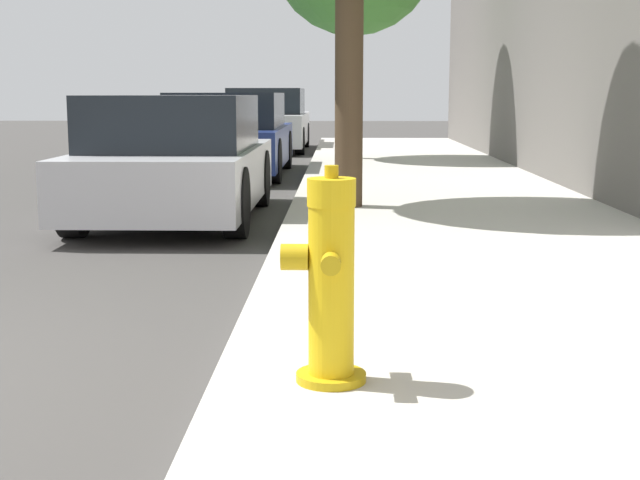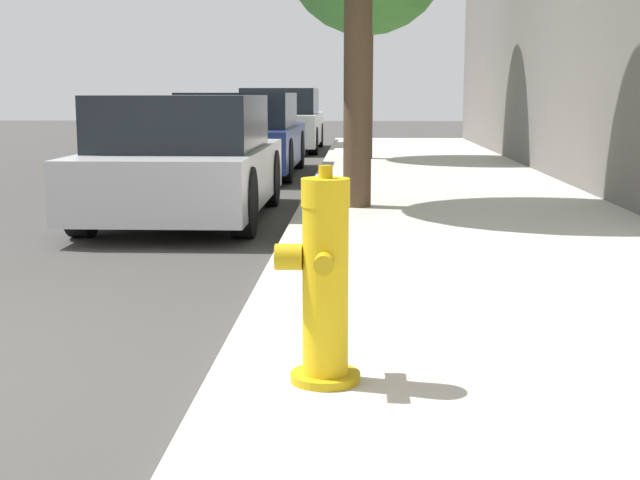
% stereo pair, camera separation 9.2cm
% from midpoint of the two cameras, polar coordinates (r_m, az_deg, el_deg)
% --- Properties ---
extents(sidewalk_slab, '(3.35, 40.00, 0.16)m').
position_cam_midpoint_polar(sidewalk_slab, '(4.08, 18.12, -8.84)').
color(sidewalk_slab, beige).
rests_on(sidewalk_slab, ground_plane).
extents(fire_hydrant, '(0.35, 0.37, 0.88)m').
position_cam_midpoint_polar(fire_hydrant, '(3.58, 1.00, -2.78)').
color(fire_hydrant, '#C39C11').
rests_on(fire_hydrant, sidewalk_slab).
extents(parked_car_near, '(1.71, 3.83, 1.30)m').
position_cam_midpoint_polar(parked_car_near, '(9.43, -8.33, 5.07)').
color(parked_car_near, '#B7B7BC').
rests_on(parked_car_near, ground_plane).
extents(parked_car_mid, '(1.86, 4.34, 1.33)m').
position_cam_midpoint_polar(parked_car_mid, '(14.58, -4.90, 6.69)').
color(parked_car_mid, navy).
rests_on(parked_car_mid, ground_plane).
extents(parked_car_far, '(1.80, 4.42, 1.44)m').
position_cam_midpoint_polar(parked_car_far, '(20.86, -2.35, 7.61)').
color(parked_car_far, silver).
rests_on(parked_car_far, ground_plane).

